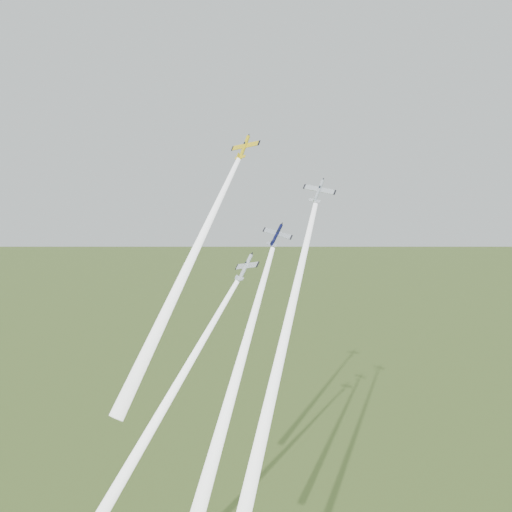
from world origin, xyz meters
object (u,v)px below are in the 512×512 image
plane_silver_right (319,191)px  plane_silver_low (245,268)px  plane_yellow (244,147)px  plane_navy (276,235)px

plane_silver_right → plane_silver_low: (-13.45, -6.24, -15.72)m
plane_silver_low → plane_yellow: bearing=145.8°
plane_yellow → plane_silver_low: (5.71, -9.19, -24.93)m
plane_yellow → plane_silver_low: plane_yellow is taller
plane_yellow → plane_navy: size_ratio=1.19×
plane_yellow → plane_navy: (10.24, -4.11, -18.38)m
plane_yellow → plane_silver_right: plane_yellow is taller
plane_navy → plane_silver_low: 9.45m
plane_silver_right → plane_yellow: bearing=164.0°
plane_navy → plane_silver_right: 12.85m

